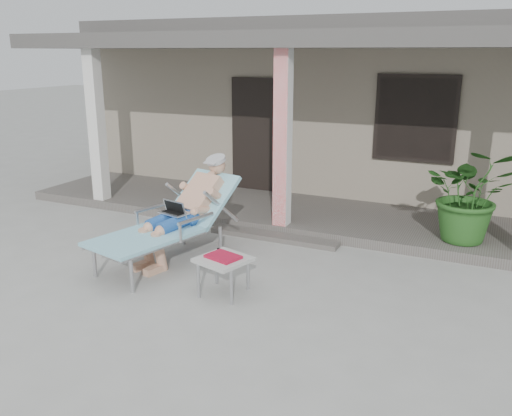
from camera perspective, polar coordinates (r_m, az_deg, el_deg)
The scene contains 8 objects.
ground at distance 6.61m, azimuth -4.52°, elevation -8.12°, with size 60.00×60.00×0.00m, color #9E9E99.
house at distance 12.14m, azimuth 10.81°, elevation 10.97°, with size 10.40×5.40×3.30m.
porch_deck at distance 9.15m, azimuth 4.73°, elevation -0.64°, with size 10.00×2.00×0.15m, color #605B56.
porch_overhang at distance 8.71m, azimuth 5.03°, elevation 16.62°, with size 10.00×2.30×2.85m.
porch_step at distance 8.14m, azimuth 1.89°, elevation -3.02°, with size 2.00×0.30×0.07m, color #605B56.
lounger at distance 7.20m, azimuth -8.35°, elevation 1.23°, with size 1.30×2.27×1.43m.
side_table at distance 6.24m, azimuth -3.45°, elevation -5.63°, with size 0.66×0.66×0.48m.
potted_palm at distance 8.01m, azimuth 21.65°, elevation 1.32°, with size 1.20×1.04×1.34m, color #26591E.
Camera 1 is at (3.01, -5.22, 2.72)m, focal length 38.00 mm.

